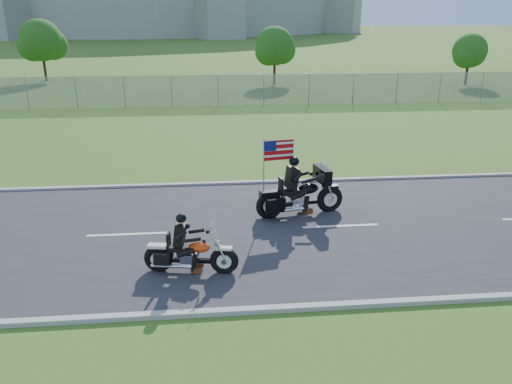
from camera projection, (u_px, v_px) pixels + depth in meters
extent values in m
plane|color=#3B5D1D|center=(200.00, 233.00, 13.94)|extent=(420.00, 420.00, 0.00)
cube|color=#28282B|center=(200.00, 232.00, 13.93)|extent=(120.00, 8.00, 0.04)
cube|color=#9E9B93|center=(201.00, 184.00, 17.71)|extent=(120.00, 0.18, 0.12)
cube|color=#9E9B93|center=(198.00, 313.00, 10.13)|extent=(120.00, 0.18, 0.12)
cube|color=gray|center=(124.00, 92.00, 31.87)|extent=(60.00, 0.03, 2.00)
cylinder|color=#382316|center=(274.00, 69.00, 42.12)|extent=(0.22, 0.22, 2.52)
sphere|color=#1A4813|center=(275.00, 46.00, 41.48)|extent=(3.20, 3.20, 3.20)
sphere|color=#1A4813|center=(281.00, 50.00, 42.11)|extent=(2.40, 2.40, 2.40)
sphere|color=#1A4813|center=(269.00, 52.00, 41.21)|extent=(2.24, 2.24, 2.24)
cylinder|color=#382316|center=(44.00, 65.00, 44.03)|extent=(0.22, 0.22, 2.80)
sphere|color=#1A4813|center=(41.00, 40.00, 43.32)|extent=(3.60, 3.60, 3.60)
sphere|color=#1A4813|center=(52.00, 44.00, 44.03)|extent=(2.70, 2.70, 2.70)
sphere|color=#1A4813|center=(32.00, 46.00, 43.01)|extent=(2.52, 2.52, 2.52)
cylinder|color=#382316|center=(467.00, 71.00, 41.73)|extent=(0.22, 0.22, 2.24)
sphere|color=#1A4813|center=(470.00, 51.00, 41.16)|extent=(2.80, 2.80, 2.80)
sphere|color=#1A4813|center=(473.00, 54.00, 41.71)|extent=(2.10, 2.10, 2.10)
sphere|color=#1A4813|center=(466.00, 56.00, 40.92)|extent=(1.96, 1.96, 1.96)
torus|color=black|center=(224.00, 261.00, 11.63)|extent=(0.70, 0.27, 0.68)
torus|color=black|center=(158.00, 259.00, 11.73)|extent=(0.70, 0.27, 0.68)
ellipsoid|color=#E84311|center=(199.00, 247.00, 11.55)|extent=(0.56, 0.37, 0.26)
cube|color=black|center=(179.00, 248.00, 11.59)|extent=(0.54, 0.35, 0.11)
cube|color=black|center=(180.00, 234.00, 11.47)|extent=(0.28, 0.40, 0.51)
sphere|color=black|center=(181.00, 218.00, 11.33)|extent=(0.28, 0.28, 0.25)
cube|color=silver|center=(214.00, 230.00, 11.38)|extent=(0.10, 0.42, 0.37)
torus|color=black|center=(330.00, 199.00, 15.25)|extent=(0.87, 0.36, 0.84)
torus|color=black|center=(270.00, 205.00, 14.74)|extent=(0.87, 0.36, 0.84)
ellipsoid|color=black|center=(308.00, 189.00, 14.92)|extent=(0.69, 0.48, 0.32)
cube|color=black|center=(290.00, 192.00, 14.78)|extent=(0.68, 0.45, 0.14)
cube|color=black|center=(292.00, 178.00, 14.64)|extent=(0.35, 0.50, 0.63)
sphere|color=black|center=(294.00, 161.00, 14.49)|extent=(0.36, 0.36, 0.31)
cube|color=black|center=(322.00, 175.00, 14.90)|extent=(0.42, 0.94, 0.46)
cube|color=#B70C11|center=(279.00, 150.00, 14.49)|extent=(0.90, 0.20, 0.59)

